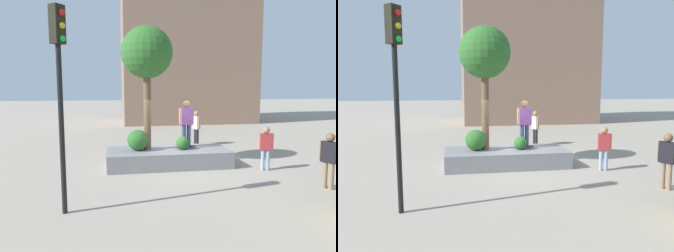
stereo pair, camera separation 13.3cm
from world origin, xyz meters
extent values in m
plane|color=#9E9384|center=(0.00, 0.00, 0.00)|extent=(120.00, 120.00, 0.00)
cube|color=gray|center=(0.35, 0.21, 0.31)|extent=(4.58, 2.00, 0.62)
cylinder|color=brown|center=(1.11, 0.09, 2.17)|extent=(0.28, 0.28, 3.10)
sphere|color=#2D6628|center=(1.11, 0.09, 4.25)|extent=(1.92, 1.92, 1.92)
sphere|color=#2D6628|center=(1.49, 0.19, 1.01)|extent=(0.78, 0.78, 0.78)
sphere|color=#2D6628|center=(-0.20, 0.29, 0.87)|extent=(0.50, 0.50, 0.50)
cube|color=black|center=(-0.40, 0.08, 0.68)|extent=(0.83, 0.41, 0.02)
sphere|color=beige|center=(-0.62, -0.07, 0.65)|extent=(0.06, 0.06, 0.06)
sphere|color=beige|center=(-0.66, 0.10, 0.65)|extent=(0.06, 0.06, 0.06)
sphere|color=beige|center=(-0.13, 0.07, 0.65)|extent=(0.06, 0.06, 0.06)
sphere|color=beige|center=(-0.17, 0.23, 0.65)|extent=(0.06, 0.06, 0.06)
cylinder|color=navy|center=(-0.30, 0.10, 1.11)|extent=(0.15, 0.15, 0.84)
cylinder|color=navy|center=(-0.50, 0.07, 1.11)|extent=(0.15, 0.15, 0.84)
cube|color=#8C4C99|center=(-0.40, 0.08, 1.87)|extent=(0.50, 0.27, 0.66)
cylinder|color=#9E7251|center=(-0.15, 0.12, 1.88)|extent=(0.10, 0.10, 0.62)
cylinder|color=#9E7251|center=(-0.64, 0.04, 1.88)|extent=(0.10, 0.10, 0.62)
sphere|color=#9E7251|center=(-0.40, 0.08, 2.33)|extent=(0.28, 0.28, 0.28)
cylinder|color=black|center=(3.57, 4.32, 1.97)|extent=(0.12, 0.12, 3.93)
cube|color=black|center=(3.57, 4.32, 4.36)|extent=(0.36, 0.37, 0.85)
sphere|color=red|center=(3.45, 4.42, 4.60)|extent=(0.14, 0.14, 0.14)
sphere|color=gold|center=(3.45, 4.42, 4.32)|extent=(0.14, 0.14, 0.14)
sphere|color=green|center=(3.45, 4.42, 4.04)|extent=(0.14, 0.14, 0.14)
cylinder|color=#847056|center=(-3.85, 3.86, 0.39)|extent=(0.14, 0.14, 0.79)
cylinder|color=#847056|center=(-3.76, 3.69, 0.39)|extent=(0.14, 0.14, 0.79)
cube|color=black|center=(-3.81, 3.77, 1.10)|extent=(0.38, 0.48, 0.62)
cylinder|color=brown|center=(-3.69, 3.57, 1.11)|extent=(0.10, 0.10, 0.58)
sphere|color=brown|center=(-3.81, 3.77, 1.53)|extent=(0.26, 0.26, 0.26)
cylinder|color=black|center=(-1.81, -3.81, 0.42)|extent=(0.15, 0.15, 0.84)
cylinder|color=black|center=(-1.86, -3.61, 0.42)|extent=(0.15, 0.15, 0.84)
cube|color=silver|center=(-1.84, -3.71, 1.17)|extent=(0.30, 0.51, 0.66)
cylinder|color=#9E7251|center=(-1.78, -3.96, 1.19)|extent=(0.10, 0.10, 0.62)
cylinder|color=#9E7251|center=(-1.89, -3.47, 1.19)|extent=(0.10, 0.10, 0.62)
sphere|color=#9E7251|center=(-1.84, -3.71, 1.64)|extent=(0.27, 0.27, 0.27)
cylinder|color=#8C9EB7|center=(-2.89, 1.50, 0.37)|extent=(0.14, 0.14, 0.75)
cylinder|color=#8C9EB7|center=(-3.06, 1.54, 0.37)|extent=(0.14, 0.14, 0.75)
cube|color=#B23338|center=(-2.97, 1.52, 1.04)|extent=(0.45, 0.27, 0.59)
cylinder|color=#9E7251|center=(-2.76, 1.47, 1.06)|extent=(0.09, 0.09, 0.55)
cylinder|color=#9E7251|center=(-3.19, 1.57, 1.06)|extent=(0.09, 0.09, 0.55)
sphere|color=#9E7251|center=(-2.97, 1.52, 1.46)|extent=(0.24, 0.24, 0.24)
cube|color=#8C6B56|center=(-3.95, -15.18, 8.19)|extent=(10.88, 6.43, 16.37)
camera|label=1|loc=(2.41, 11.85, 2.99)|focal=33.79mm
camera|label=2|loc=(2.28, 11.87, 2.99)|focal=33.79mm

